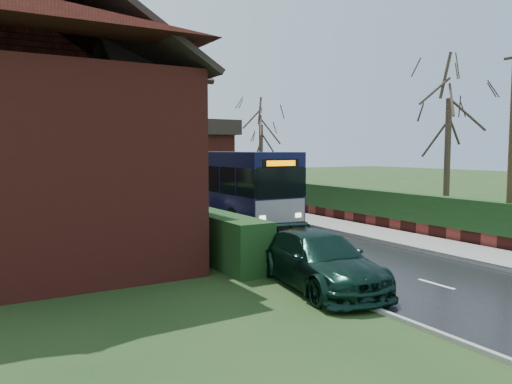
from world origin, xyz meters
TOP-DOWN VIEW (x-y plane):
  - ground at (0.00, 0.00)m, footprint 140.00×140.00m
  - road at (0.00, 10.00)m, footprint 6.00×100.00m
  - pavement at (4.25, 10.00)m, footprint 2.50×100.00m
  - kerb_right at (3.05, 10.00)m, footprint 0.12×100.00m
  - kerb_left at (-3.05, 10.00)m, footprint 0.12×100.00m
  - front_hedge at (-3.90, 5.00)m, footprint 1.20×16.00m
  - picket_fence at (-3.15, 5.00)m, footprint 0.10×16.00m
  - right_wall_hedge at (5.80, 10.00)m, footprint 0.60×50.00m
  - brick_house at (-8.73, 4.78)m, footprint 9.30×14.60m
  - bus at (1.04, 9.18)m, footprint 2.85×11.90m
  - car_silver at (-1.50, 7.75)m, footprint 1.91×4.32m
  - car_green at (-2.90, -4.50)m, footprint 2.84×5.34m
  - car_distant at (0.05, 38.81)m, footprint 2.10×4.30m
  - bus_stop_sign at (3.20, 5.84)m, footprint 0.09×0.44m
  - telegraph_pole at (5.80, -4.35)m, footprint 0.26×0.97m
  - tree_right_near at (8.93, 0.90)m, footprint 4.07×4.07m
  - tree_right_far at (7.46, 15.83)m, footprint 4.07×4.07m

SIDE VIEW (x-z plane):
  - ground at x=0.00m, z-range 0.00..0.00m
  - road at x=0.00m, z-range 0.00..0.02m
  - kerb_left at x=-3.05m, z-range 0.00..0.10m
  - pavement at x=4.25m, z-range 0.00..0.14m
  - kerb_right at x=3.05m, z-range 0.00..0.14m
  - picket_fence at x=-3.15m, z-range 0.00..0.90m
  - car_distant at x=0.05m, z-range 0.00..1.36m
  - car_silver at x=-1.50m, z-range 0.00..1.44m
  - car_green at x=-2.90m, z-range 0.00..1.47m
  - front_hedge at x=-3.90m, z-range 0.00..1.60m
  - right_wall_hedge at x=5.80m, z-range 0.12..1.92m
  - bus at x=1.04m, z-range -0.02..3.59m
  - bus_stop_sign at x=3.20m, z-range 0.47..3.40m
  - telegraph_pole at x=5.80m, z-range 0.05..7.54m
  - brick_house at x=-8.73m, z-range -0.77..9.53m
  - tree_right_far at x=7.46m, z-range 1.94..9.81m
  - tree_right_near at x=8.93m, z-range 2.17..10.95m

